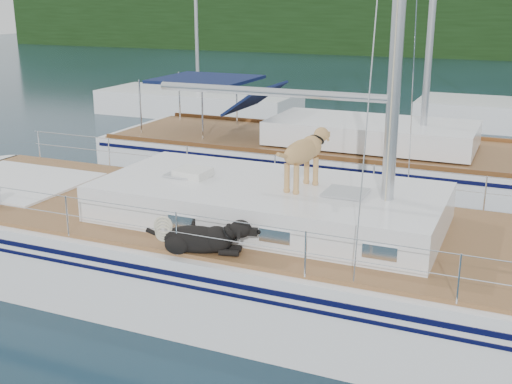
% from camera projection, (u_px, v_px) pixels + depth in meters
% --- Properties ---
extents(ground, '(120.00, 120.00, 0.00)m').
position_uv_depth(ground, '(223.00, 285.00, 10.53)').
color(ground, black).
rests_on(ground, ground).
extents(tree_line, '(90.00, 3.00, 6.00)m').
position_uv_depth(tree_line, '(482.00, 19.00, 49.18)').
color(tree_line, black).
rests_on(tree_line, ground).
extents(shore_bank, '(92.00, 1.00, 1.20)m').
position_uv_depth(shore_bank, '(480.00, 49.00, 50.93)').
color(shore_bank, '#595147').
rests_on(shore_bank, ground).
extents(main_sailboat, '(12.00, 3.83, 14.01)m').
position_uv_depth(main_sailboat, '(228.00, 248.00, 10.29)').
color(main_sailboat, white).
rests_on(main_sailboat, ground).
extents(neighbor_sailboat, '(11.00, 3.50, 13.30)m').
position_uv_depth(neighbor_sailboat, '(326.00, 162.00, 15.89)').
color(neighbor_sailboat, white).
rests_on(neighbor_sailboat, ground).
extents(bg_boat_west, '(8.00, 3.00, 11.65)m').
position_uv_depth(bg_boat_west, '(198.00, 104.00, 25.74)').
color(bg_boat_west, white).
rests_on(bg_boat_west, ground).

